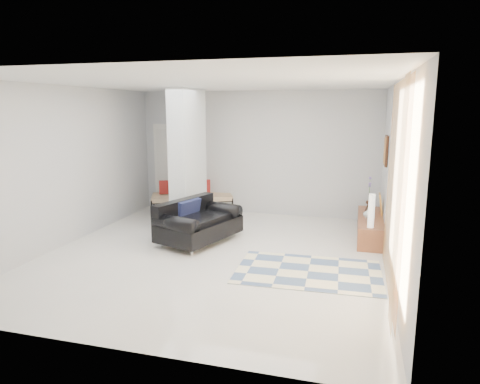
# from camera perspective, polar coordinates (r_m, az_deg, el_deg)

# --- Properties ---
(floor) EXTENTS (6.00, 6.00, 0.00)m
(floor) POSITION_cam_1_polar(r_m,az_deg,el_deg) (7.25, -3.36, -8.29)
(floor) COLOR white
(floor) RESTS_ON ground
(ceiling) EXTENTS (6.00, 6.00, 0.00)m
(ceiling) POSITION_cam_1_polar(r_m,az_deg,el_deg) (6.85, -3.63, 14.38)
(ceiling) COLOR white
(ceiling) RESTS_ON wall_back
(wall_back) EXTENTS (6.00, 0.00, 6.00)m
(wall_back) POSITION_cam_1_polar(r_m,az_deg,el_deg) (9.78, 2.21, 5.18)
(wall_back) COLOR silver
(wall_back) RESTS_ON ground
(wall_front) EXTENTS (6.00, 0.00, 6.00)m
(wall_front) POSITION_cam_1_polar(r_m,az_deg,el_deg) (4.24, -16.70, -3.07)
(wall_front) COLOR silver
(wall_front) RESTS_ON ground
(wall_left) EXTENTS (0.00, 6.00, 6.00)m
(wall_left) POSITION_cam_1_polar(r_m,az_deg,el_deg) (8.22, -21.98, 3.27)
(wall_left) COLOR silver
(wall_left) RESTS_ON ground
(wall_right) EXTENTS (0.00, 6.00, 6.00)m
(wall_right) POSITION_cam_1_polar(r_m,az_deg,el_deg) (6.57, 19.85, 1.64)
(wall_right) COLOR silver
(wall_right) RESTS_ON ground
(partition_column) EXTENTS (0.35, 1.20, 2.80)m
(partition_column) POSITION_cam_1_polar(r_m,az_deg,el_deg) (8.79, -6.93, 4.44)
(partition_column) COLOR silver
(partition_column) RESTS_ON floor
(hallway_door) EXTENTS (0.85, 0.06, 2.04)m
(hallway_door) POSITION_cam_1_polar(r_m,az_deg,el_deg) (10.47, -9.14, 3.34)
(hallway_door) COLOR silver
(hallway_door) RESTS_ON floor
(curtain) EXTENTS (0.00, 2.55, 2.55)m
(curtain) POSITION_cam_1_polar(r_m,az_deg,el_deg) (5.43, 19.91, 0.30)
(curtain) COLOR #EE9A3E
(curtain) RESTS_ON wall_right
(wall_art) EXTENTS (0.04, 0.45, 0.55)m
(wall_art) POSITION_cam_1_polar(r_m,az_deg,el_deg) (8.22, 18.90, 5.23)
(wall_art) COLOR #3C1E10
(wall_art) RESTS_ON wall_right
(media_console) EXTENTS (0.45, 1.86, 0.80)m
(media_console) POSITION_cam_1_polar(r_m,az_deg,el_deg) (8.47, 16.94, -4.45)
(media_console) COLOR brown
(media_console) RESTS_ON floor
(loveseat) EXTENTS (1.35, 1.75, 0.76)m
(loveseat) POSITION_cam_1_polar(r_m,az_deg,el_deg) (7.87, -5.79, -4.05)
(loveseat) COLOR silver
(loveseat) RESTS_ON floor
(daybed) EXTENTS (1.99, 1.43, 0.77)m
(daybed) POSITION_cam_1_polar(r_m,az_deg,el_deg) (10.01, -6.57, -0.47)
(daybed) COLOR black
(daybed) RESTS_ON floor
(area_rug) EXTENTS (2.18, 1.49, 0.01)m
(area_rug) POSITION_cam_1_polar(r_m,az_deg,el_deg) (6.58, 9.08, -10.44)
(area_rug) COLOR #F2E7B9
(area_rug) RESTS_ON floor
(cylinder_lamp) EXTENTS (0.11, 0.11, 0.58)m
(cylinder_lamp) POSITION_cam_1_polar(r_m,az_deg,el_deg) (7.61, 17.12, -2.42)
(cylinder_lamp) COLOR beige
(cylinder_lamp) RESTS_ON media_console
(bronze_figurine) EXTENTS (0.12, 0.12, 0.21)m
(bronze_figurine) POSITION_cam_1_polar(r_m,az_deg,el_deg) (8.83, 16.66, -1.78)
(bronze_figurine) COLOR black
(bronze_figurine) RESTS_ON media_console
(vase) EXTENTS (0.20, 0.20, 0.18)m
(vase) POSITION_cam_1_polar(r_m,az_deg,el_deg) (8.31, 16.72, -2.69)
(vase) COLOR silver
(vase) RESTS_ON media_console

